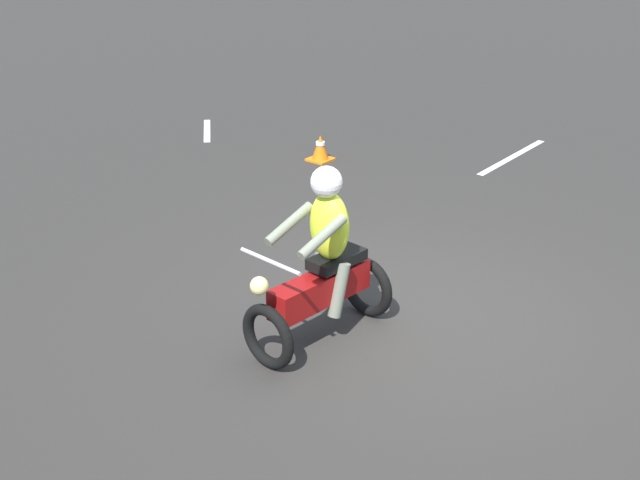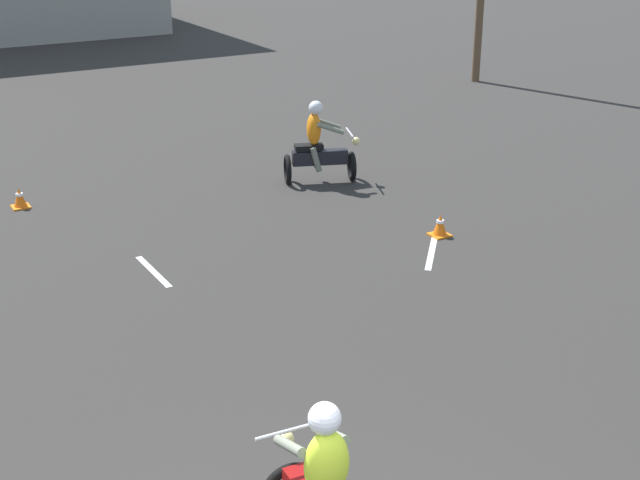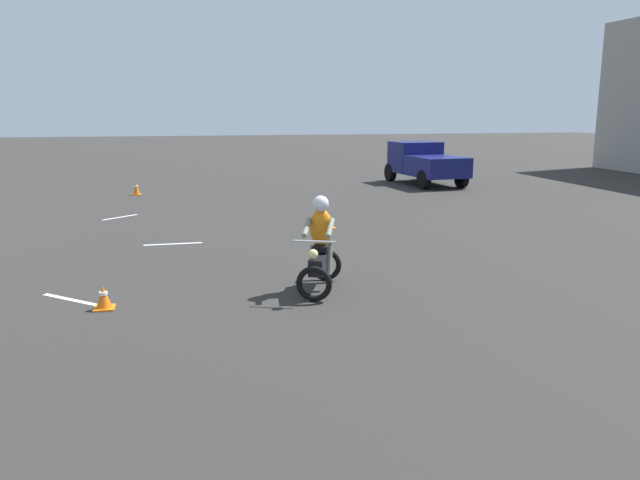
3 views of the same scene
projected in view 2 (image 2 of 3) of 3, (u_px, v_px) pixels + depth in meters
The scene contains 5 objects.
motorcycle_rider_background at pixel (318, 147), 17.61m from camera, with size 1.55×1.08×1.66m.
traffic_cone_near_left at pixel (20, 198), 16.41m from camera, with size 0.32×0.32×0.37m.
traffic_cone_mid_center at pixel (440, 226), 15.08m from camera, with size 0.32×0.32×0.38m.
lane_stripe_ne at pixel (431, 253), 14.44m from camera, with size 0.10×1.45×0.01m, color silver.
lane_stripe_n at pixel (153, 271), 13.74m from camera, with size 0.10×1.35×0.01m, color silver.
Camera 2 is at (-2.71, -4.55, 5.55)m, focal length 50.00 mm.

